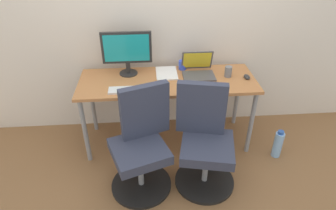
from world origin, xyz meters
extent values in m
plane|color=brown|center=(0.00, 0.00, 0.00)|extent=(5.28, 5.28, 0.00)
cube|color=silver|center=(0.00, 0.38, 1.30)|extent=(4.40, 0.04, 2.60)
cube|color=#B77542|center=(0.00, 0.00, 0.72)|extent=(1.71, 0.61, 0.03)
cylinder|color=gray|center=(-0.81, -0.25, 0.35)|extent=(0.04, 0.04, 0.71)
cylinder|color=gray|center=(0.81, -0.25, 0.35)|extent=(0.04, 0.04, 0.71)
cylinder|color=gray|center=(-0.81, 0.25, 0.35)|extent=(0.04, 0.04, 0.71)
cylinder|color=gray|center=(0.81, 0.25, 0.35)|extent=(0.04, 0.04, 0.71)
cylinder|color=black|center=(-0.29, -0.65, 0.01)|extent=(0.54, 0.54, 0.03)
cylinder|color=gray|center=(-0.29, -0.65, 0.20)|extent=(0.05, 0.05, 0.34)
cube|color=#33384C|center=(-0.29, -0.65, 0.41)|extent=(0.56, 0.56, 0.09)
cube|color=#33384C|center=(-0.23, -0.47, 0.70)|extent=(0.42, 0.21, 0.48)
cylinder|color=black|center=(0.29, -0.65, 0.01)|extent=(0.54, 0.54, 0.03)
cylinder|color=gray|center=(0.29, -0.65, 0.20)|extent=(0.05, 0.05, 0.34)
cube|color=#33384C|center=(0.29, -0.65, 0.41)|extent=(0.52, 0.52, 0.09)
cube|color=#33384C|center=(0.25, -0.46, 0.70)|extent=(0.43, 0.16, 0.48)
cylinder|color=#8CBFF2|center=(1.08, -0.35, 0.14)|extent=(0.09, 0.09, 0.28)
cylinder|color=#2D59B2|center=(1.08, -0.35, 0.30)|extent=(0.06, 0.06, 0.03)
cylinder|color=#262626|center=(-0.38, 0.16, 0.74)|extent=(0.18, 0.18, 0.01)
cylinder|color=#262626|center=(-0.38, 0.16, 0.80)|extent=(0.04, 0.04, 0.11)
cube|color=#262626|center=(-0.38, 0.16, 1.01)|extent=(0.48, 0.03, 0.31)
cube|color=teal|center=(-0.38, 0.15, 1.01)|extent=(0.43, 0.00, 0.26)
cube|color=#4C4C51|center=(0.31, 0.04, 0.75)|extent=(0.31, 0.22, 0.02)
cube|color=#4C4C51|center=(0.31, 0.18, 0.86)|extent=(0.31, 0.07, 0.20)
cube|color=yellow|center=(0.31, 0.17, 0.86)|extent=(0.28, 0.05, 0.17)
cube|color=silver|center=(-0.38, -0.19, 0.75)|extent=(0.34, 0.12, 0.02)
cube|color=silver|center=(0.27, -0.22, 0.75)|extent=(0.34, 0.12, 0.02)
ellipsoid|color=#2D2D2D|center=(0.77, -0.03, 0.75)|extent=(0.06, 0.10, 0.03)
ellipsoid|color=#515156|center=(-0.16, -0.13, 0.75)|extent=(0.06, 0.10, 0.03)
cylinder|color=blue|center=(0.17, 0.23, 0.78)|extent=(0.08, 0.08, 0.09)
cylinder|color=slate|center=(0.60, 0.03, 0.79)|extent=(0.07, 0.07, 0.10)
cube|color=white|center=(0.00, 0.13, 0.74)|extent=(0.21, 0.30, 0.01)
camera|label=1|loc=(-0.20, -2.53, 2.07)|focal=31.57mm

